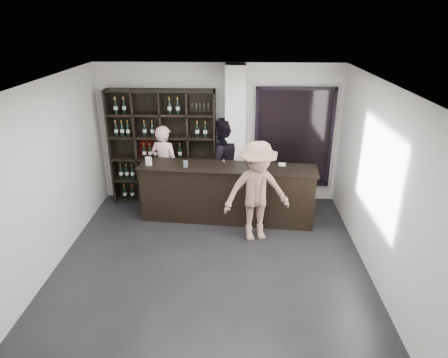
{
  "coord_description": "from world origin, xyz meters",
  "views": [
    {
      "loc": [
        0.42,
        -5.28,
        3.79
      ],
      "look_at": [
        0.18,
        1.1,
        1.13
      ],
      "focal_mm": 32.0,
      "sensor_mm": 36.0,
      "label": 1
    }
  ],
  "objects_px": {
    "tasting_counter": "(227,193)",
    "taster_black": "(222,163)",
    "taster_pink": "(165,166)",
    "wine_shelf": "(163,148)",
    "customer": "(257,192)"
  },
  "relations": [
    {
      "from": "wine_shelf",
      "to": "customer",
      "type": "xyz_separation_m",
      "value": [
        1.9,
        -1.52,
        -0.29
      ]
    },
    {
      "from": "customer",
      "to": "taster_black",
      "type": "bearing_deg",
      "value": 102.5
    },
    {
      "from": "taster_pink",
      "to": "customer",
      "type": "bearing_deg",
      "value": 165.64
    },
    {
      "from": "taster_pink",
      "to": "wine_shelf",
      "type": "bearing_deg",
      "value": -51.38
    },
    {
      "from": "tasting_counter",
      "to": "customer",
      "type": "xyz_separation_m",
      "value": [
        0.54,
        -0.7,
        0.36
      ]
    },
    {
      "from": "wine_shelf",
      "to": "taster_pink",
      "type": "distance_m",
      "value": 0.38
    },
    {
      "from": "wine_shelf",
      "to": "taster_black",
      "type": "xyz_separation_m",
      "value": [
        1.24,
        -0.17,
        -0.26
      ]
    },
    {
      "from": "tasting_counter",
      "to": "taster_black",
      "type": "distance_m",
      "value": 0.77
    },
    {
      "from": "taster_pink",
      "to": "taster_black",
      "type": "relative_size",
      "value": 0.91
    },
    {
      "from": "taster_black",
      "to": "customer",
      "type": "distance_m",
      "value": 1.5
    },
    {
      "from": "tasting_counter",
      "to": "taster_black",
      "type": "xyz_separation_m",
      "value": [
        -0.13,
        0.65,
        0.39
      ]
    },
    {
      "from": "taster_pink",
      "to": "taster_black",
      "type": "bearing_deg",
      "value": -158.24
    },
    {
      "from": "taster_black",
      "to": "taster_pink",
      "type": "bearing_deg",
      "value": -20.63
    },
    {
      "from": "tasting_counter",
      "to": "customer",
      "type": "bearing_deg",
      "value": -47.5
    },
    {
      "from": "taster_black",
      "to": "customer",
      "type": "xyz_separation_m",
      "value": [
        0.66,
        -1.35,
        -0.03
      ]
    }
  ]
}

